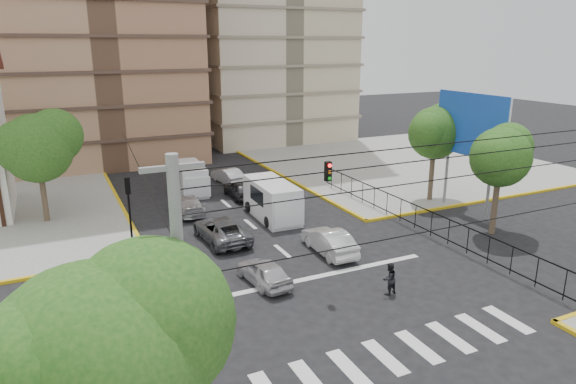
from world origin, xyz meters
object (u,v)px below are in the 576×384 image
van_left_lane (191,179)px  car_silver_front_left (264,272)px  traffic_light_nw (129,203)px  pedestrian_crosswalk (389,279)px  car_white_front_right (329,241)px  van_right_lane (274,201)px

van_left_lane → car_silver_front_left: size_ratio=1.38×
traffic_light_nw → pedestrian_crosswalk: (10.15, -9.68, -2.32)m
van_left_lane → car_white_front_right: 15.70m
van_right_lane → traffic_light_nw: bearing=-163.7°
car_silver_front_left → traffic_light_nw: bearing=-55.9°
van_left_lane → van_right_lane: bearing=-64.5°
van_right_lane → car_silver_front_left: van_right_lane is taller
traffic_light_nw → pedestrian_crosswalk: size_ratio=2.79×
car_white_front_right → pedestrian_crosswalk: (0.09, -5.50, 0.08)m
van_right_lane → car_white_front_right: bearing=-84.9°
van_right_lane → car_silver_front_left: (-4.37, -8.70, -0.58)m
van_left_lane → pedestrian_crosswalk: (3.87, -20.74, -0.30)m
traffic_light_nw → van_left_lane: bearing=60.4°
pedestrian_crosswalk → car_white_front_right: bearing=-96.6°
traffic_light_nw → car_white_front_right: size_ratio=1.02×
van_right_lane → van_left_lane: van_right_lane is taller
traffic_light_nw → car_white_front_right: (10.07, -4.17, -2.40)m
van_left_lane → car_white_front_right: (3.79, -15.23, -0.38)m
traffic_light_nw → pedestrian_crosswalk: traffic_light_nw is taller
van_right_lane → car_silver_front_left: bearing=-115.2°
car_silver_front_left → pedestrian_crosswalk: 6.03m
car_white_front_right → pedestrian_crosswalk: 5.51m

